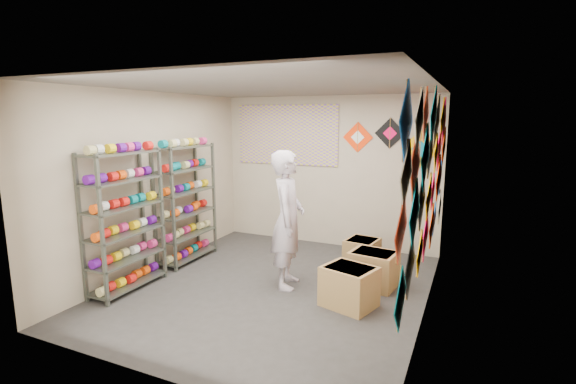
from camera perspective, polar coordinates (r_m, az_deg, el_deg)
The scene contains 12 objects.
ground at distance 5.92m, azimuth -2.13°, elevation -12.88°, with size 4.50×4.50×0.00m, color #2C2927.
room_walls at distance 5.49m, azimuth -2.24°, elevation 3.11°, with size 4.50×4.50×4.50m.
shelf_rack_front at distance 5.99m, azimuth -21.47°, elevation -3.76°, with size 0.40×1.10×1.90m, color #4C5147.
shelf_rack_back at distance 6.93m, azimuth -13.79°, elevation -1.52°, with size 0.40×1.10×1.90m, color #4C5147.
string_spools at distance 6.42m, azimuth -17.39°, elevation -1.74°, with size 0.12×2.36×0.12m.
kite_wall_display at distance 4.99m, azimuth 18.85°, elevation 2.24°, with size 0.05×4.24×2.03m.
back_wall_kites at distance 7.24m, azimuth 14.10°, elevation 6.79°, with size 1.63×0.02×0.83m.
poster at distance 7.81m, azimuth -0.19°, elevation 7.83°, with size 2.00×0.01×1.10m, color #794EAA.
shopkeeper at distance 5.69m, azimuth -0.02°, elevation -3.79°, with size 0.62×0.78×1.89m, color beige.
carton_a at distance 5.35m, azimuth 8.36°, elevation -12.67°, with size 0.60×0.50×0.50m, color olive.
carton_b at distance 5.99m, azimuth 11.59°, elevation -10.28°, with size 0.60×0.49×0.49m, color olive.
carton_c at distance 6.71m, azimuth 10.08°, elevation -8.21°, with size 0.46×0.50×0.44m, color olive.
Camera 1 is at (2.44, -4.87, 2.32)m, focal length 26.00 mm.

